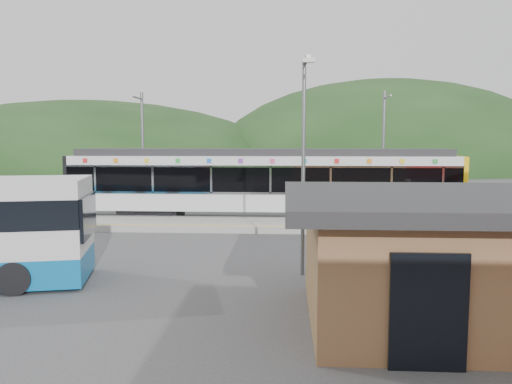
{
  "coord_description": "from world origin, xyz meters",
  "views": [
    {
      "loc": [
        1.4,
        -20.45,
        4.2
      ],
      "look_at": [
        0.14,
        1.0,
        1.97
      ],
      "focal_mm": 35.0,
      "sensor_mm": 36.0,
      "label": 1
    }
  ],
  "objects": [
    {
      "name": "lamp_post",
      "position": [
        1.95,
        -5.19,
        3.95
      ],
      "size": [
        0.36,
        1.16,
        6.65
      ],
      "rotation": [
        0.0,
        0.0,
        0.07
      ],
      "color": "slate",
      "rests_on": "ground"
    },
    {
      "name": "catenary_mast_west",
      "position": [
        -7.0,
        8.56,
        3.65
      ],
      "size": [
        0.18,
        1.8,
        7.0
      ],
      "color": "slate",
      "rests_on": "ground"
    },
    {
      "name": "catenary_mast_east",
      "position": [
        7.0,
        8.56,
        3.65
      ],
      "size": [
        0.18,
        1.8,
        7.0
      ],
      "color": "slate",
      "rests_on": "ground"
    },
    {
      "name": "train",
      "position": [
        0.18,
        6.0,
        2.06
      ],
      "size": [
        20.44,
        3.01,
        3.74
      ],
      "color": "black",
      "rests_on": "ground"
    },
    {
      "name": "hills",
      "position": [
        6.19,
        5.29,
        0.0
      ],
      "size": [
        146.0,
        149.0,
        26.0
      ],
      "color": "#1E3D19",
      "rests_on": "ground"
    },
    {
      "name": "platform",
      "position": [
        0.0,
        3.3,
        0.15
      ],
      "size": [
        26.0,
        3.2,
        0.3
      ],
      "primitive_type": "cube",
      "color": "#9E9E99",
      "rests_on": "ground"
    },
    {
      "name": "yellow_line",
      "position": [
        0.0,
        2.0,
        0.3
      ],
      "size": [
        26.0,
        0.1,
        0.01
      ],
      "primitive_type": "cube",
      "color": "yellow",
      "rests_on": "platform"
    },
    {
      "name": "station_shelter",
      "position": [
        6.0,
        -9.01,
        1.55
      ],
      "size": [
        9.2,
        6.2,
        3.0
      ],
      "color": "olive",
      "rests_on": "ground"
    },
    {
      "name": "ground",
      "position": [
        0.0,
        0.0,
        0.0
      ],
      "size": [
        120.0,
        120.0,
        0.0
      ],
      "primitive_type": "plane",
      "color": "#4C4C4F",
      "rests_on": "ground"
    }
  ]
}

